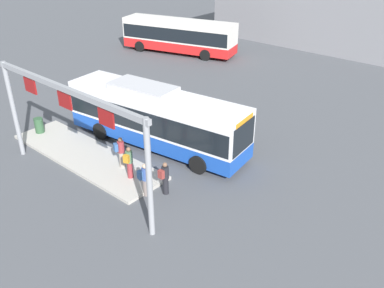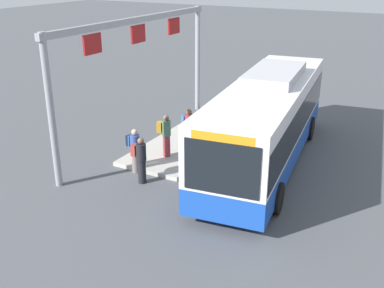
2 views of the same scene
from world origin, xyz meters
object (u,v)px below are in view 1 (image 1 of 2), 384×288
(person_waiting_near, at_px, (129,162))
(person_waiting_mid, at_px, (165,178))
(person_waiting_far, at_px, (121,151))
(bus_main, at_px, (156,116))
(bus_background_left, at_px, (179,34))
(trash_bin, at_px, (39,125))
(person_boarding, at_px, (145,179))

(person_waiting_near, bearing_deg, person_waiting_mid, -101.24)
(person_waiting_near, relative_size, person_waiting_far, 1.00)
(bus_main, bearing_deg, bus_background_left, 121.33)
(bus_background_left, height_order, person_waiting_near, bus_background_left)
(person_waiting_far, xyz_separation_m, trash_bin, (-6.71, -0.57, -0.44))
(bus_background_left, relative_size, person_waiting_near, 6.71)
(bus_main, relative_size, person_waiting_mid, 6.59)
(person_boarding, xyz_separation_m, trash_bin, (-9.28, 0.22, -0.28))
(person_boarding, xyz_separation_m, person_waiting_mid, (0.61, 0.68, 0.00))
(bus_background_left, relative_size, person_boarding, 6.71)
(bus_main, distance_m, trash_bin, 7.27)
(person_boarding, distance_m, trash_bin, 9.28)
(bus_main, relative_size, trash_bin, 12.24)
(person_boarding, relative_size, person_waiting_mid, 1.00)
(person_waiting_mid, bearing_deg, trash_bin, 92.55)
(person_boarding, xyz_separation_m, person_waiting_near, (-1.48, 0.39, 0.16))
(bus_main, xyz_separation_m, person_boarding, (3.09, -3.84, -0.92))
(person_boarding, bearing_deg, person_waiting_far, 86.60)
(person_waiting_near, relative_size, trash_bin, 1.86)
(person_waiting_mid, distance_m, person_waiting_far, 3.19)
(bus_main, bearing_deg, person_boarding, -58.24)
(person_waiting_mid, relative_size, trash_bin, 1.86)
(bus_background_left, relative_size, person_waiting_mid, 6.71)
(bus_main, bearing_deg, trash_bin, -156.73)
(bus_main, distance_m, person_waiting_mid, 4.95)
(bus_background_left, bearing_deg, person_boarding, 113.02)
(bus_main, height_order, bus_background_left, bus_main)
(bus_background_left, xyz_separation_m, person_waiting_near, (13.23, -18.12, -0.73))
(person_waiting_near, bearing_deg, trash_bin, 71.97)
(person_waiting_near, xyz_separation_m, trash_bin, (-7.79, -0.17, -0.44))
(person_waiting_mid, xyz_separation_m, trash_bin, (-9.89, -0.47, -0.28))
(person_boarding, height_order, trash_bin, person_boarding)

